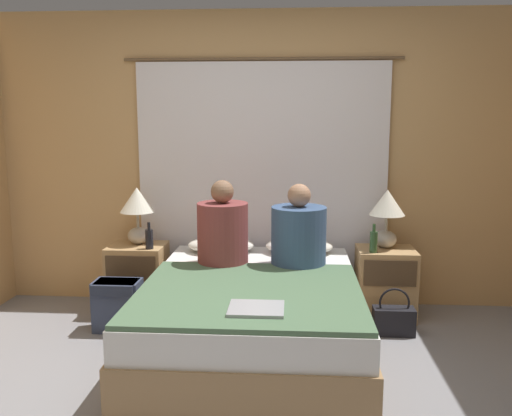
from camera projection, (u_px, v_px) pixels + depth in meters
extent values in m
plane|color=gray|center=(244.00, 405.00, 3.09)|extent=(16.00, 16.00, 0.00)
cube|color=tan|center=(262.00, 161.00, 4.66)|extent=(4.66, 0.06, 2.50)
cube|color=white|center=(262.00, 186.00, 4.63)|extent=(2.12, 0.02, 2.08)
cylinder|color=brown|center=(262.00, 59.00, 4.46)|extent=(2.32, 0.02, 0.02)
cube|color=#99754C|center=(253.00, 330.00, 3.76)|extent=(1.46, 1.97, 0.32)
cube|color=white|center=(253.00, 294.00, 3.72)|extent=(1.42, 1.93, 0.20)
cube|color=tan|center=(138.00, 278.00, 4.55)|extent=(0.46, 0.39, 0.57)
cube|color=#4C3823|center=(130.00, 268.00, 4.32)|extent=(0.40, 0.02, 0.20)
cube|color=tan|center=(385.00, 283.00, 4.41)|extent=(0.46, 0.39, 0.57)
cube|color=#4C3823|center=(390.00, 273.00, 4.19)|extent=(0.40, 0.02, 0.20)
ellipsoid|color=#B2A899|center=(138.00, 236.00, 4.54)|extent=(0.18, 0.18, 0.14)
cylinder|color=#B2A893|center=(138.00, 220.00, 4.51)|extent=(0.02, 0.02, 0.13)
cone|color=silver|center=(137.00, 200.00, 4.49)|extent=(0.29, 0.29, 0.21)
ellipsoid|color=#B2A899|center=(386.00, 239.00, 4.40)|extent=(0.18, 0.18, 0.14)
cylinder|color=#B2A893|center=(386.00, 223.00, 4.38)|extent=(0.02, 0.02, 0.13)
cone|color=silver|center=(387.00, 202.00, 4.35)|extent=(0.29, 0.29, 0.21)
ellipsoid|color=silver|center=(221.00, 245.00, 4.46)|extent=(0.55, 0.36, 0.12)
ellipsoid|color=silver|center=(299.00, 246.00, 4.42)|extent=(0.55, 0.36, 0.12)
cube|color=#4C6B4C|center=(249.00, 292.00, 3.39)|extent=(1.40, 1.28, 0.03)
cylinder|color=brown|center=(223.00, 234.00, 4.04)|extent=(0.38, 0.38, 0.47)
sphere|color=#846047|center=(222.00, 192.00, 3.98)|extent=(0.17, 0.17, 0.17)
cylinder|color=#38517A|center=(299.00, 237.00, 4.00)|extent=(0.41, 0.41, 0.45)
sphere|color=#A87A5B|center=(299.00, 195.00, 3.95)|extent=(0.17, 0.17, 0.17)
cylinder|color=black|center=(149.00, 239.00, 4.36)|extent=(0.06, 0.06, 0.16)
cylinder|color=black|center=(149.00, 226.00, 4.34)|extent=(0.02, 0.02, 0.06)
cylinder|color=#2D4C28|center=(374.00, 242.00, 4.24)|extent=(0.06, 0.06, 0.17)
cylinder|color=#2D4C28|center=(374.00, 228.00, 4.22)|extent=(0.02, 0.02, 0.06)
cube|color=#9EA0A5|center=(256.00, 309.00, 3.03)|extent=(0.31, 0.26, 0.02)
cube|color=#333D56|center=(118.00, 305.00, 4.15)|extent=(0.35, 0.21, 0.39)
cube|color=#283045|center=(116.00, 287.00, 4.11)|extent=(0.32, 0.23, 0.08)
cube|color=black|center=(394.00, 321.00, 4.07)|extent=(0.31, 0.15, 0.21)
torus|color=black|center=(394.00, 303.00, 4.05)|extent=(0.23, 0.02, 0.23)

